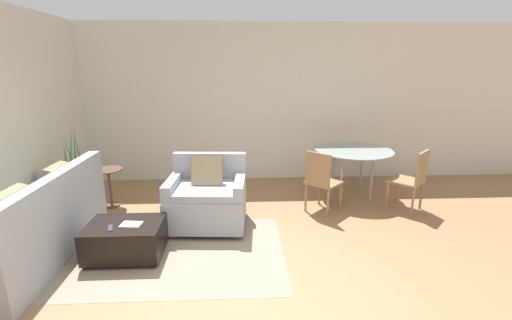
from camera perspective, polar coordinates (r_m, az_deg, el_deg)
name	(u,v)px	position (r m, az deg, el deg)	size (l,w,h in m)	color
ground_plane	(249,294)	(3.38, -1.20, -21.38)	(20.00, 20.00, 0.00)	#936B47
wall_back	(243,104)	(6.15, -2.17, 9.31)	(12.00, 0.06, 2.75)	beige
wall_left	(9,122)	(5.07, -35.85, 5.15)	(0.06, 12.00, 2.75)	beige
area_rug	(166,253)	(4.10, -14.76, -14.69)	(2.62, 1.66, 0.01)	gray
couch	(35,230)	(4.44, -32.94, -9.78)	(0.83, 2.07, 0.94)	#999EA8
armchair	(207,199)	(4.49, -8.11, -6.38)	(1.02, 0.88, 0.93)	#999EA8
ottoman	(126,238)	(4.07, -20.91, -12.12)	(0.79, 0.57, 0.39)	black
book_stack	(131,225)	(3.92, -20.09, -10.10)	(0.23, 0.17, 0.02)	beige
tv_remote_primary	(110,228)	(3.94, -23.12, -10.37)	(0.09, 0.16, 0.01)	#333338
potted_plant	(78,191)	(5.71, -27.52, -4.54)	(0.38, 0.38, 1.24)	#333338
side_table	(109,180)	(5.46, -23.26, -3.14)	(0.41, 0.41, 0.58)	#4C3828
dining_table	(353,154)	(5.59, 15.90, 0.93)	(1.21, 1.21, 0.76)	#8C9E99
dining_chair_near_left	(321,178)	(4.85, 10.81, -2.98)	(0.59, 0.59, 0.90)	#93704C
dining_chair_near_right	(413,177)	(5.31, 24.70, -2.54)	(0.59, 0.59, 0.90)	#93704C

